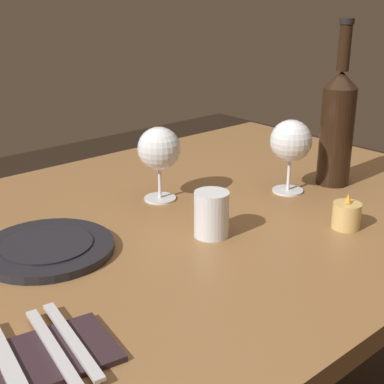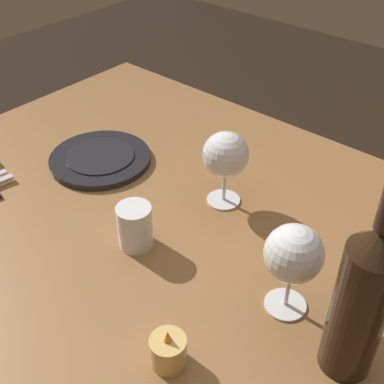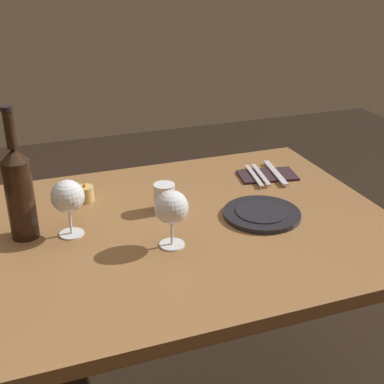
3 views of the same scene
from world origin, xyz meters
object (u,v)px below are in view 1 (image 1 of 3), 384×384
Objects in this scene: wine_bottle at (337,125)px; dinner_plate at (47,248)px; wine_glass_left at (160,150)px; water_tumbler at (211,216)px; table_knife at (9,367)px; fork_inner at (53,347)px; folded_napkin at (34,361)px; wine_glass_right at (291,142)px; votive_candle at (346,216)px; fork_outer at (72,339)px.

dinner_plate is at bearing -9.74° from wine_bottle.
wine_glass_left is 0.22m from water_tumbler.
wine_glass_left is 0.58m from table_knife.
fork_inner and table_knife have the same top height.
dinner_plate is 0.30m from folded_napkin.
wine_glass_left reaches higher than table_knife.
votive_candle is (0.07, 0.19, -0.09)m from wine_glass_right.
votive_candle reaches higher than fork_outer.
fork_inner is at bearing 37.34° from wine_glass_left.
wine_glass_right is at bearing -109.97° from votive_candle.
water_tumbler is 0.46× the size of fork_inner.
wine_glass_right is 2.35× the size of votive_candle.
wine_glass_right is 0.71× the size of dinner_plate.
wine_glass_left reaches higher than fork_outer.
table_knife is (0.71, 0.18, -0.10)m from wine_glass_right.
wine_glass_left is at bearing -145.99° from table_knife.
folded_napkin is at bearing 0.00° from fork_outer.
wine_glass_left is 2.29× the size of votive_candle.
wine_glass_left is 0.85× the size of fork_inner.
wine_glass_right is 0.29m from water_tumbler.
table_knife is (0.06, 0.00, 0.00)m from fork_inner.
votive_candle is at bearing 115.64° from wine_glass_left.
water_tumbler reaches higher than folded_napkin.
table_knife is (0.82, 0.14, -0.12)m from wine_bottle.
wine_bottle is at bearing 164.65° from wine_glass_right.
wine_bottle reaches higher than votive_candle.
wine_bottle is 0.27m from votive_candle.
wine_glass_left is at bearing -167.23° from dinner_plate.
wine_glass_right is at bearing -165.51° from folded_napkin.
votive_candle is at bearing 178.30° from fork_inner.
wine_glass_left is 0.32m from dinner_plate.
wine_glass_right is 0.68m from fork_inner.
wine_glass_left is 0.38m from votive_candle.
water_tumbler is 0.40× the size of folded_napkin.
wine_bottle is (-0.35, 0.18, 0.03)m from wine_glass_left.
wine_glass_right is at bearing -15.35° from wine_bottle.
votive_candle is 0.61m from folded_napkin.
votive_candle is 0.37× the size of fork_outer.
wine_glass_right reaches higher than fork_inner.
wine_glass_left reaches higher than dinner_plate.
wine_bottle is at bearing 170.26° from dinner_plate.
fork_outer and table_knife have the same top height.
wine_glass_left is 0.73× the size of table_knife.
dinner_plate is (0.53, -0.08, -0.10)m from wine_glass_right.
votive_candle is 0.58m from fork_inner.
votive_candle is 0.53m from dinner_plate.
wine_glass_left is 0.56m from folded_napkin.
water_tumbler reaches higher than dinner_plate.
folded_napkin is at bearing 59.40° from dinner_plate.
wine_bottle is 0.82m from folded_napkin.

